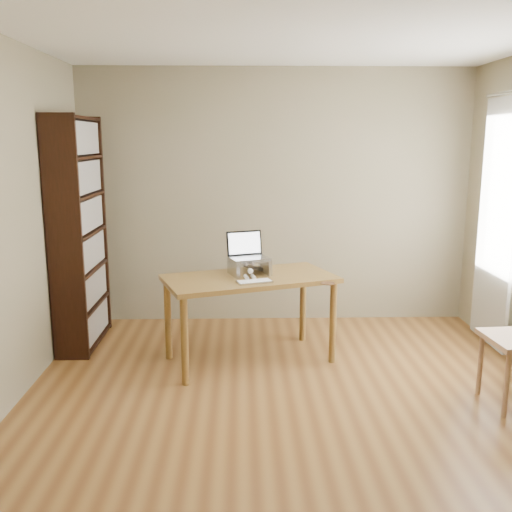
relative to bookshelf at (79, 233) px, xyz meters
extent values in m
cube|color=brown|center=(1.83, -1.55, -1.06)|extent=(4.00, 4.50, 0.02)
cube|color=white|center=(1.83, -1.55, 1.56)|extent=(4.00, 4.50, 0.02)
cube|color=#7D7654|center=(1.83, 0.71, 0.25)|extent=(4.00, 0.02, 2.60)
cube|color=#7D7654|center=(1.83, -3.81, 0.25)|extent=(4.00, 0.02, 2.60)
cube|color=black|center=(-0.01, -0.43, 0.00)|extent=(0.30, 0.04, 2.10)
cube|color=black|center=(-0.01, 0.43, 0.00)|extent=(0.30, 0.04, 2.10)
cube|color=black|center=(-0.15, 0.00, 0.00)|extent=(0.02, 0.90, 2.10)
cube|color=black|center=(-0.01, 0.00, -1.02)|extent=(0.30, 0.84, 0.02)
cube|color=black|center=(0.02, 0.00, -0.85)|extent=(0.20, 0.78, 0.28)
cube|color=black|center=(-0.01, 0.00, -0.68)|extent=(0.30, 0.84, 0.03)
cube|color=black|center=(0.02, 0.00, -0.51)|extent=(0.20, 0.78, 0.28)
cube|color=black|center=(-0.01, 0.00, -0.34)|extent=(0.30, 0.84, 0.02)
cube|color=black|center=(0.02, 0.00, -0.17)|extent=(0.20, 0.78, 0.28)
cube|color=black|center=(-0.01, 0.00, 0.00)|extent=(0.30, 0.84, 0.02)
cube|color=black|center=(0.02, 0.00, 0.17)|extent=(0.20, 0.78, 0.28)
cube|color=black|center=(-0.01, 0.00, 0.34)|extent=(0.30, 0.84, 0.02)
cube|color=black|center=(0.02, 0.00, 0.51)|extent=(0.20, 0.78, 0.28)
cube|color=black|center=(-0.01, 0.00, 0.68)|extent=(0.30, 0.84, 0.02)
cube|color=black|center=(0.02, 0.00, 0.85)|extent=(0.20, 0.78, 0.28)
cube|color=black|center=(-0.01, 0.00, 1.02)|extent=(0.30, 0.84, 0.03)
cube|color=silver|center=(3.75, -0.20, 0.10)|extent=(0.03, 0.70, 2.20)
cube|color=brown|center=(1.55, -0.48, -0.32)|extent=(1.57, 1.14, 0.04)
cylinder|color=brown|center=(0.90, -0.19, -0.70)|extent=(0.06, 0.06, 0.71)
cylinder|color=brown|center=(2.19, -0.19, -0.70)|extent=(0.06, 0.06, 0.71)
cylinder|color=brown|center=(0.90, -0.78, -0.70)|extent=(0.06, 0.06, 0.71)
cylinder|color=brown|center=(2.19, -0.78, -0.70)|extent=(0.06, 0.06, 0.71)
cube|color=silver|center=(1.40, -0.40, -0.24)|extent=(0.03, 0.25, 0.12)
cube|color=silver|center=(1.69, -0.40, -0.24)|extent=(0.03, 0.25, 0.12)
cube|color=silver|center=(1.55, -0.40, -0.17)|extent=(0.32, 0.25, 0.01)
cube|color=silver|center=(1.55, -0.40, -0.16)|extent=(0.37, 0.32, 0.02)
cube|color=black|center=(1.55, -0.27, -0.05)|extent=(0.32, 0.15, 0.21)
cube|color=white|center=(1.55, -0.28, -0.05)|extent=(0.28, 0.13, 0.18)
cube|color=silver|center=(1.58, -0.70, -0.29)|extent=(0.31, 0.20, 0.02)
cube|color=white|center=(1.58, -0.70, -0.28)|extent=(0.28, 0.18, 0.00)
cylinder|color=brown|center=(2.17, -0.74, -0.30)|extent=(0.11, 0.11, 0.01)
ellipsoid|color=#413833|center=(1.52, -0.37, -0.23)|extent=(0.18, 0.40, 0.14)
ellipsoid|color=#413833|center=(1.52, -0.26, -0.24)|extent=(0.16, 0.17, 0.13)
ellipsoid|color=#413833|center=(1.52, -0.56, -0.21)|extent=(0.10, 0.10, 0.10)
ellipsoid|color=silver|center=(1.52, -0.52, -0.25)|extent=(0.09, 0.09, 0.08)
sphere|color=silver|center=(1.52, -0.60, -0.23)|extent=(0.05, 0.05, 0.05)
cone|color=#413833|center=(1.49, -0.56, -0.17)|extent=(0.03, 0.04, 0.04)
cone|color=#413833|center=(1.55, -0.56, -0.17)|extent=(0.03, 0.04, 0.04)
cylinder|color=silver|center=(1.49, -0.57, -0.28)|extent=(0.03, 0.09, 0.03)
cylinder|color=silver|center=(1.55, -0.57, -0.28)|extent=(0.03, 0.09, 0.03)
cylinder|color=#413833|center=(1.61, -0.24, -0.28)|extent=(0.14, 0.21, 0.03)
cylinder|color=tan|center=(3.27, -1.56, -0.80)|extent=(0.04, 0.04, 0.49)
cylinder|color=tan|center=(3.27, -1.19, -0.80)|extent=(0.04, 0.04, 0.49)
camera|label=1|loc=(1.48, -5.17, 0.84)|focal=40.00mm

